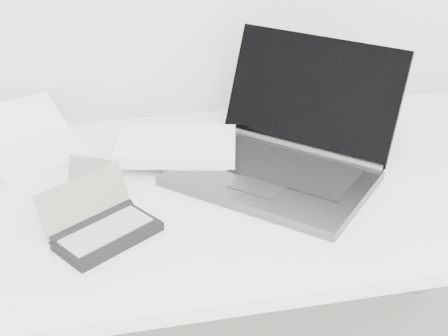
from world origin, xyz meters
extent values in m
cube|color=white|center=(0.00, 1.55, 0.71)|extent=(1.60, 0.80, 0.03)
cylinder|color=silver|center=(0.75, 1.90, 0.35)|extent=(0.04, 0.04, 0.70)
cube|color=#525457|center=(0.08, 1.53, 0.74)|extent=(0.51, 0.50, 0.02)
cube|color=black|center=(0.11, 1.56, 0.75)|extent=(0.36, 0.35, 0.00)
cube|color=black|center=(0.22, 1.68, 0.88)|extent=(0.38, 0.37, 0.25)
cylinder|color=#525457|center=(0.18, 1.64, 0.75)|extent=(0.32, 0.30, 0.02)
cube|color=#3A3D3F|center=(0.04, 1.48, 0.75)|extent=(0.13, 0.13, 0.00)
cube|color=white|center=(-0.11, 1.68, 0.77)|extent=(0.31, 0.24, 0.03)
cube|color=white|center=(-0.11, 1.68, 0.78)|extent=(0.31, 0.24, 0.00)
cube|color=white|center=(-0.43, 1.75, 0.74)|extent=(0.28, 0.25, 0.02)
cube|color=white|center=(-0.43, 1.76, 0.75)|extent=(0.23, 0.18, 0.00)
cube|color=white|center=(-0.49, 1.88, 0.78)|extent=(0.27, 0.22, 0.07)
cylinder|color=white|center=(-0.46, 1.82, 0.75)|extent=(0.21, 0.12, 0.02)
cube|color=silver|center=(-0.34, 1.53, 0.74)|extent=(0.12, 0.11, 0.01)
cube|color=silver|center=(-0.34, 1.53, 0.75)|extent=(0.09, 0.07, 0.00)
cube|color=gray|center=(-0.31, 1.57, 0.78)|extent=(0.10, 0.07, 0.07)
cylinder|color=silver|center=(-0.32, 1.56, 0.74)|extent=(0.09, 0.06, 0.02)
cube|color=black|center=(-0.29, 1.38, 0.74)|extent=(0.22, 0.19, 0.02)
cube|color=gray|center=(-0.29, 1.38, 0.75)|extent=(0.19, 0.16, 0.00)
cube|color=gray|center=(-0.32, 1.44, 0.79)|extent=(0.18, 0.14, 0.09)
cylinder|color=black|center=(-0.31, 1.42, 0.75)|extent=(0.17, 0.12, 0.02)
camera|label=1|loc=(-0.27, 0.37, 1.43)|focal=50.00mm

